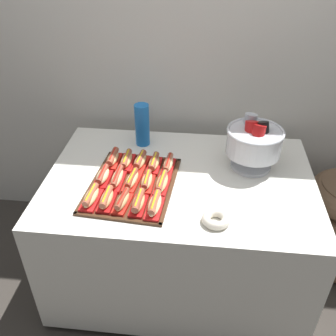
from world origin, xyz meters
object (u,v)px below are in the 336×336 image
(hot_dog_14, at_px, (168,165))
(cup_stack, at_px, (142,125))
(buffet_table, at_px, (179,228))
(hot_dog_0, at_px, (91,197))
(punch_bowl, at_px, (254,141))
(hot_dog_4, at_px, (155,205))
(hot_dog_1, at_px, (107,199))
(serving_tray, at_px, (132,185))
(hot_dog_9, at_px, (162,183))
(donut, at_px, (216,219))
(hot_dog_8, at_px, (147,182))
(hot_dog_13, at_px, (154,163))
(hot_dog_3, at_px, (138,203))
(hot_dog_5, at_px, (103,177))
(hot_dog_7, at_px, (132,180))
(hot_dog_10, at_px, (113,159))
(hot_dog_2, at_px, (122,201))
(hot_dog_6, at_px, (117,178))
(hot_dog_12, at_px, (140,162))
(hot_dog_11, at_px, (126,161))

(hot_dog_14, height_order, cup_stack, cup_stack)
(buffet_table, height_order, hot_dog_0, hot_dog_0)
(punch_bowl, bearing_deg, hot_dog_4, -137.82)
(hot_dog_1, bearing_deg, serving_tray, 61.16)
(serving_tray, xyz_separation_m, hot_dog_9, (0.15, -0.01, 0.03))
(cup_stack, distance_m, donut, 0.76)
(hot_dog_8, height_order, hot_dog_13, hot_dog_8)
(hot_dog_0, height_order, hot_dog_4, hot_dog_4)
(punch_bowl, bearing_deg, hot_dog_9, -150.68)
(hot_dog_0, distance_m, hot_dog_3, 0.23)
(hot_dog_5, height_order, hot_dog_8, hot_dog_5)
(hot_dog_8, distance_m, hot_dog_13, 0.17)
(hot_dog_7, distance_m, donut, 0.47)
(serving_tray, bearing_deg, donut, -28.12)
(hot_dog_1, relative_size, cup_stack, 0.63)
(hot_dog_13, height_order, hot_dog_14, hot_dog_14)
(hot_dog_10, height_order, cup_stack, cup_stack)
(hot_dog_2, bearing_deg, hot_dog_4, -4.39)
(buffet_table, height_order, hot_dog_9, hot_dog_9)
(hot_dog_0, distance_m, hot_dog_6, 0.18)
(hot_dog_5, height_order, hot_dog_13, hot_dog_5)
(hot_dog_2, bearing_deg, hot_dog_13, 72.80)
(hot_dog_4, distance_m, hot_dog_12, 0.36)
(buffet_table, relative_size, hot_dog_12, 7.98)
(hot_dog_11, bearing_deg, donut, -39.47)
(hot_dog_11, bearing_deg, serving_tray, -69.95)
(hot_dog_8, distance_m, hot_dog_14, 0.18)
(donut, bearing_deg, hot_dog_12, 136.08)
(serving_tray, relative_size, hot_dog_7, 3.27)
(hot_dog_5, distance_m, hot_dog_8, 0.23)
(hot_dog_0, distance_m, hot_dog_8, 0.28)
(hot_dog_0, xyz_separation_m, hot_dog_2, (0.15, -0.01, -0.00))
(hot_dog_6, bearing_deg, hot_dog_12, 61.16)
(buffet_table, relative_size, hot_dog_13, 8.61)
(hot_dog_11, distance_m, donut, 0.61)
(hot_dog_1, height_order, hot_dog_12, hot_dog_12)
(hot_dog_0, relative_size, punch_bowl, 0.59)
(hot_dog_4, bearing_deg, hot_dog_3, 175.61)
(hot_dog_3, xyz_separation_m, hot_dog_4, (0.07, -0.01, -0.00))
(hot_dog_6, bearing_deg, hot_dog_8, -4.39)
(hot_dog_3, relative_size, hot_dog_14, 0.98)
(donut, bearing_deg, hot_dog_5, 157.58)
(hot_dog_10, distance_m, punch_bowl, 0.74)
(hot_dog_7, relative_size, cup_stack, 0.69)
(hot_dog_8, bearing_deg, buffet_table, 33.23)
(serving_tray, relative_size, punch_bowl, 1.91)
(serving_tray, relative_size, hot_dog_4, 3.12)
(hot_dog_8, bearing_deg, hot_dog_11, 127.88)
(hot_dog_11, relative_size, donut, 1.32)
(hot_dog_0, bearing_deg, cup_stack, 75.10)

